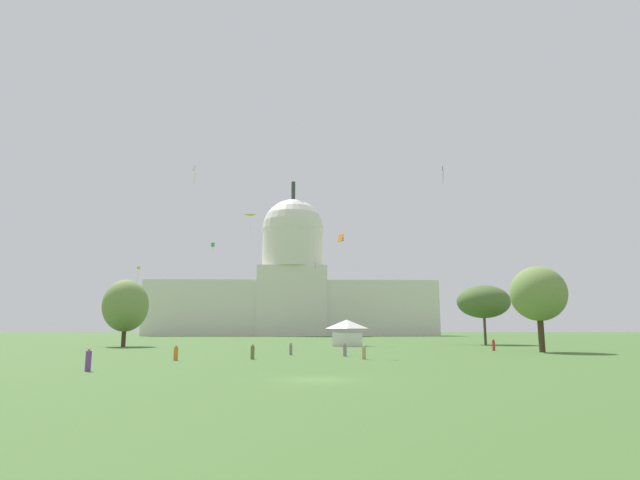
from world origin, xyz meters
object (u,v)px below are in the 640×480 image
object	(u,v)px
kite_gold_low	(139,268)
kite_white_mid	(194,171)
tree_west_near	(126,306)
person_grey_mid_center	(345,350)
kite_blue_mid	(341,239)
kite_black_high	(443,171)
kite_yellow_mid	(250,219)
person_grey_near_tent	(291,349)
kite_green_mid	(213,245)
person_tan_lawn_far_right	(364,353)
person_orange_aisle_center	(176,353)
kite_orange_low	(341,238)
person_purple_front_right	(88,361)
tree_east_near	(538,294)
event_tent	(347,333)
person_olive_back_center	(253,352)
capitol_building	(292,287)
kite_magenta_mid	(317,260)
tree_east_mid	(483,302)
person_red_front_center	(494,345)

from	to	relation	value
kite_gold_low	kite_white_mid	bearing A→B (deg)	117.71
tree_west_near	person_grey_mid_center	distance (m)	50.88
kite_blue_mid	kite_black_high	bearing A→B (deg)	-104.39
kite_yellow_mid	kite_white_mid	bearing A→B (deg)	-22.11
person_grey_mid_center	kite_black_high	world-z (taller)	kite_black_high
person_grey_near_tent	kite_green_mid	xyz separation A→B (m)	(-25.39, 86.67, 27.07)
person_tan_lawn_far_right	person_orange_aisle_center	size ratio (longest dim) A/B	0.95
person_tan_lawn_far_right	kite_orange_low	bearing A→B (deg)	-137.80
tree_west_near	person_purple_front_right	xyz separation A→B (m)	(15.81, -54.53, -6.55)
person_orange_aisle_center	tree_east_near	bearing A→B (deg)	129.91
event_tent	kite_white_mid	xyz separation A→B (m)	(-29.89, 0.55, 31.56)
tree_east_near	kite_white_mid	xyz separation A→B (m)	(-54.91, 26.52, 25.89)
tree_east_near	tree_west_near	bearing A→B (deg)	159.92
person_olive_back_center	person_tan_lawn_far_right	bearing A→B (deg)	92.87
capitol_building	tree_west_near	size ratio (longest dim) A/B	10.46
person_grey_near_tent	kite_green_mid	distance (m)	94.28
kite_black_high	tree_west_near	bearing A→B (deg)	-9.46
person_tan_lawn_far_right	person_olive_back_center	size ratio (longest dim) A/B	0.93
person_tan_lawn_far_right	kite_white_mid	distance (m)	60.78
event_tent	kite_orange_low	bearing A→B (deg)	-92.11
person_grey_near_tent	person_tan_lawn_far_right	bearing A→B (deg)	120.24
kite_blue_mid	kite_orange_low	xyz separation A→B (m)	(-3.45, -44.17, -7.46)
kite_black_high	kite_orange_low	distance (m)	85.87
kite_magenta_mid	kite_gold_low	bearing A→B (deg)	137.74
kite_blue_mid	tree_east_mid	bearing A→B (deg)	-149.04
person_grey_mid_center	kite_magenta_mid	distance (m)	150.96
kite_gold_low	person_orange_aisle_center	bearing A→B (deg)	102.42
person_grey_mid_center	kite_magenta_mid	xyz separation A→B (m)	(0.70, 147.88, 30.36)
capitol_building	kite_black_high	world-z (taller)	capitol_building
person_olive_back_center	kite_green_mid	distance (m)	101.52
kite_orange_low	person_red_front_center	bearing A→B (deg)	-43.48
person_purple_front_right	kite_magenta_mid	bearing A→B (deg)	-112.57
kite_blue_mid	kite_gold_low	xyz separation A→B (m)	(-46.75, 16.18, -4.40)
kite_black_high	event_tent	bearing A→B (deg)	12.78
person_purple_front_right	event_tent	bearing A→B (deg)	-128.90
person_olive_back_center	kite_orange_low	size ratio (longest dim) A/B	1.66
kite_white_mid	kite_gold_low	distance (m)	33.58
tree_east_mid	person_olive_back_center	distance (m)	64.94
tree_east_mid	person_grey_mid_center	bearing A→B (deg)	-126.86
kite_blue_mid	kite_yellow_mid	bearing A→B (deg)	66.58
kite_gold_low	person_tan_lawn_far_right	bearing A→B (deg)	116.04
tree_west_near	kite_blue_mid	distance (m)	43.99
tree_east_mid	person_red_front_center	world-z (taller)	tree_east_mid
kite_orange_low	tree_west_near	bearing A→B (deg)	60.65
person_red_front_center	kite_orange_low	size ratio (longest dim) A/B	1.75
tree_east_mid	person_red_front_center	xyz separation A→B (m)	(-8.72, -28.05, -7.91)
person_purple_front_right	kite_black_high	xyz separation A→B (m)	(54.67, 92.60, 44.90)
person_grey_near_tent	person_orange_aisle_center	xyz separation A→B (m)	(-11.71, -10.36, 0.01)
tree_east_near	person_olive_back_center	size ratio (longest dim) A/B	7.38
person_orange_aisle_center	kite_orange_low	world-z (taller)	kite_orange_low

